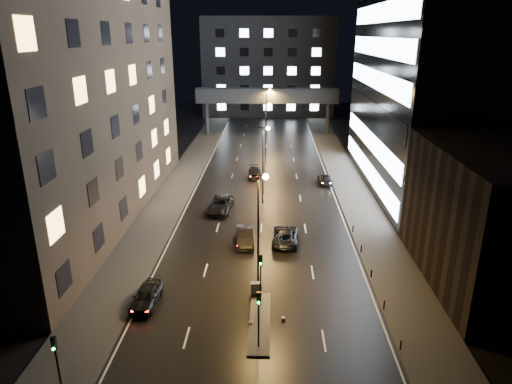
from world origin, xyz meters
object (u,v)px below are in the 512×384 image
(car_away_d, at_px, (255,173))
(car_toward_a, at_px, (285,236))
(car_away_c, at_px, (221,205))
(utility_cabinet, at_px, (256,289))
(car_toward_b, at_px, (325,179))
(car_away_a, at_px, (147,296))
(car_away_b, at_px, (245,236))

(car_away_d, height_order, car_toward_a, car_toward_a)
(car_away_c, xyz_separation_m, car_away_d, (3.70, 14.36, -0.12))
(utility_cabinet, bearing_deg, car_toward_b, 68.85)
(car_away_c, height_order, car_away_d, car_away_c)
(car_toward_b, bearing_deg, utility_cabinet, 72.92)
(car_away_a, bearing_deg, utility_cabinet, 12.30)
(car_toward_b, bearing_deg, car_away_a, 60.27)
(car_toward_a, bearing_deg, car_away_d, -76.14)
(car_away_a, distance_m, car_away_b, 13.81)
(car_away_b, distance_m, car_toward_a, 4.28)
(car_away_a, height_order, utility_cabinet, car_away_a)
(car_away_a, xyz_separation_m, car_away_b, (7.36, 11.69, 0.02))
(car_away_b, height_order, car_toward_a, car_away_b)
(car_away_b, height_order, car_away_c, car_away_c)
(car_away_c, xyz_separation_m, utility_cabinet, (5.10, -19.39, -0.08))
(car_away_a, bearing_deg, car_toward_a, 49.07)
(car_away_b, relative_size, car_toward_a, 0.86)
(utility_cabinet, bearing_deg, car_away_c, 99.96)
(car_toward_b, bearing_deg, car_away_d, -15.36)
(car_away_a, bearing_deg, car_away_b, 60.79)
(utility_cabinet, bearing_deg, car_away_d, 87.58)
(car_away_b, relative_size, utility_cabinet, 4.17)
(car_away_a, distance_m, car_away_d, 36.00)
(car_away_a, distance_m, car_toward_a, 16.76)
(car_toward_a, xyz_separation_m, car_toward_b, (6.38, 20.39, -0.13))
(car_toward_b, bearing_deg, car_away_b, 62.15)
(car_away_b, distance_m, car_toward_b, 23.34)
(car_away_a, xyz_separation_m, car_toward_a, (11.62, 12.08, -0.00))
(car_away_a, bearing_deg, car_toward_b, 63.97)
(car_away_a, height_order, car_away_b, car_away_b)
(car_away_c, relative_size, car_toward_b, 1.30)
(car_toward_b, height_order, utility_cabinet, utility_cabinet)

